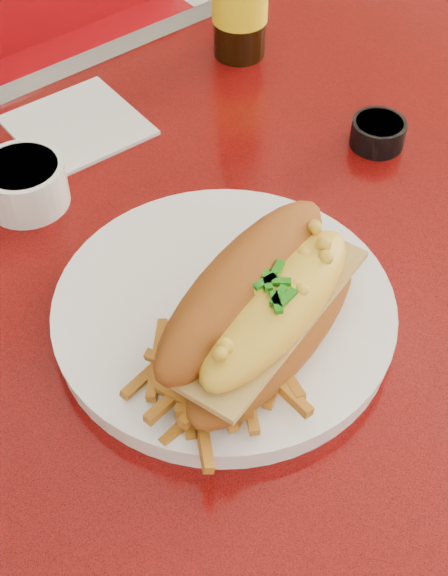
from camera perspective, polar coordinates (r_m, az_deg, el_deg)
diner_table at (r=0.78m, az=2.33°, el=-9.27°), size 1.23×0.83×0.77m
dinner_plate at (r=0.64m, az=0.00°, el=-1.74°), size 0.34×0.34×0.02m
mac_hoagie at (r=0.58m, az=2.88°, el=-1.38°), size 0.22×0.15×0.09m
fries_pile at (r=0.58m, az=-0.08°, el=-5.43°), size 0.10×0.10×0.03m
fork at (r=0.64m, az=5.19°, el=-0.89°), size 0.03×0.14×0.00m
gravy_ramekin at (r=0.75m, az=-14.01°, el=7.28°), size 0.10×0.10×0.04m
sauce_cup_right at (r=0.82m, az=10.90°, el=10.83°), size 0.07×0.07×0.03m
paper_napkin at (r=0.84m, az=-10.39°, el=11.29°), size 0.13×0.13×0.00m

